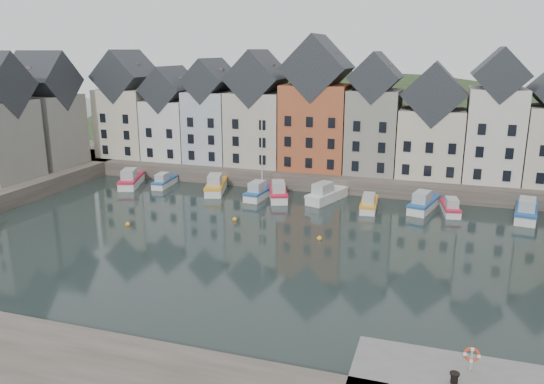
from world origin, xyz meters
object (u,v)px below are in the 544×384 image
at_px(boat_a, 131,180).
at_px(mooring_bollard, 454,377).
at_px(boat_d, 260,191).
at_px(life_ring_post, 472,355).

relative_size(boat_a, mooring_bollard, 13.09).
bearing_deg(mooring_bollard, boat_d, 122.40).
bearing_deg(boat_d, mooring_bollard, -53.41).
bearing_deg(life_ring_post, mooring_bollard, -119.55).
height_order(mooring_bollard, life_ring_post, life_ring_post).
distance_m(mooring_bollard, life_ring_post, 1.69).
xyz_separation_m(boat_a, boat_d, (18.41, -0.22, -0.02)).
bearing_deg(life_ring_post, boat_d, 124.35).
bearing_deg(boat_a, boat_d, -19.84).
bearing_deg(mooring_bollard, boat_a, 138.88).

